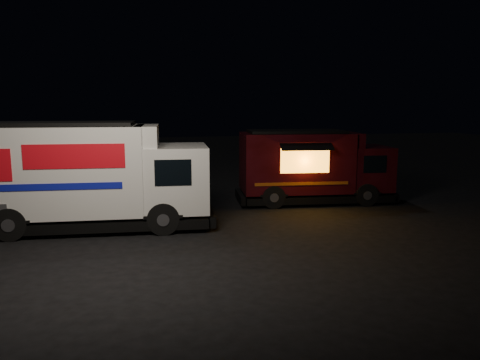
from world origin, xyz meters
The scene contains 3 objects.
ground centered at (0.00, 0.00, 0.00)m, with size 80.00×80.00×0.00m, color black.
white_truck centered at (-2.60, 0.90, 1.59)m, with size 7.00×2.39×3.17m, color silver, non-canonical shape.
red_truck centered at (5.23, 2.92, 1.37)m, with size 5.87×2.16×2.73m, color black, non-canonical shape.
Camera 1 is at (-1.59, -13.42, 3.68)m, focal length 35.00 mm.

